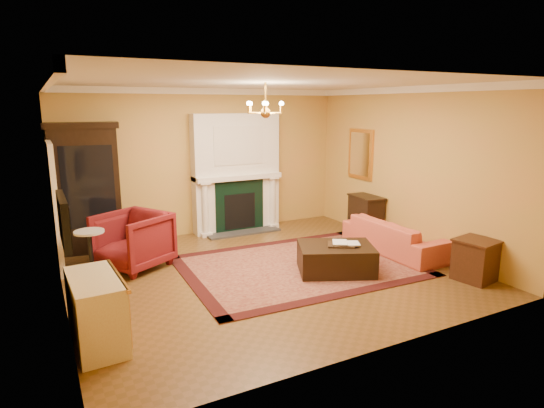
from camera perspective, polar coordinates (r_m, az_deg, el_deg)
floor at (r=7.52m, az=-0.76°, el=-8.54°), size 6.00×5.50×0.02m
ceiling at (r=7.04m, az=-0.83°, el=15.11°), size 6.00×5.50×0.02m
wall_back at (r=9.64m, az=-8.25°, el=5.23°), size 6.00×0.02×3.00m
wall_front at (r=4.87m, az=14.03°, el=-1.91°), size 6.00×0.02×3.00m
wall_left at (r=6.38m, az=-25.68°, el=0.55°), size 0.02×5.50×3.00m
wall_right at (r=8.88m, az=16.86°, el=4.23°), size 0.02×5.50×3.00m
fireplace at (r=9.73m, az=-4.48°, el=3.56°), size 1.90×0.70×2.50m
crown_molding at (r=7.90m, az=-4.06°, el=14.26°), size 6.00×5.50×0.12m
doorway at (r=8.14m, az=-25.50°, el=-0.40°), size 0.08×1.05×2.10m
tv_panel at (r=5.83m, az=-24.67°, el=-1.89°), size 0.09×0.95×0.58m
gilt_mirror at (r=9.88m, az=11.05°, el=6.17°), size 0.06×0.76×1.05m
chandelier at (r=7.03m, az=-0.82°, el=11.83°), size 0.63×0.55×0.53m
oriental_rug at (r=7.77m, az=3.32°, el=-7.73°), size 3.90×2.99×0.02m
china_cabinet at (r=8.93m, az=-22.16°, el=1.50°), size 1.19×0.65×2.27m
wingback_armchair at (r=7.88m, az=-17.06°, el=-4.07°), size 1.32×1.34×1.03m
pedestal_table at (r=7.54m, az=-21.79°, el=-5.58°), size 0.45×0.45×0.80m
commode at (r=5.61m, az=-21.18°, el=-12.41°), size 0.56×1.09×0.80m
coral_sofa at (r=8.65m, az=15.16°, el=-3.28°), size 0.64×2.08×0.81m
end_table at (r=7.75m, az=24.18°, el=-6.52°), size 0.62×0.62×0.62m
console_table at (r=9.60m, az=11.66°, el=-1.57°), size 0.48×0.77×0.81m
leather_ottoman at (r=7.48m, az=8.01°, el=-6.77°), size 1.43×1.27×0.44m
ottoman_tray at (r=7.42m, az=8.64°, el=-5.07°), size 0.53×0.50×0.03m
book_a at (r=7.38m, az=7.65°, el=-3.77°), size 0.21×0.15×0.31m
book_b at (r=7.38m, az=9.46°, el=-4.01°), size 0.18×0.10×0.26m
topiary_left at (r=9.39m, az=-8.47°, el=4.77°), size 0.15×0.15×0.41m
topiary_right at (r=9.93m, az=-0.81°, el=5.38°), size 0.16×0.16×0.44m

